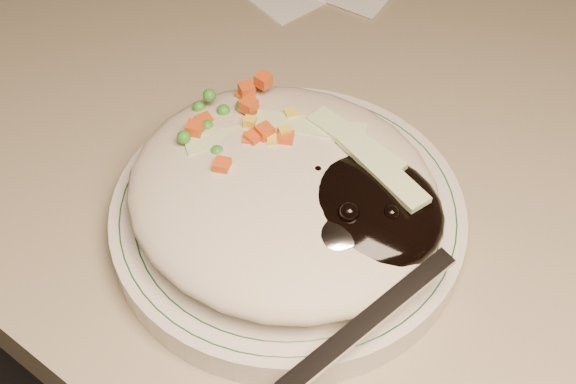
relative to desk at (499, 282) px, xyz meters
The scene contains 4 objects.
desk is the anchor object (origin of this frame).
plate 0.30m from the desk, 115.75° to the right, with size 0.22×0.22×0.02m, color silver.
plate_rim 0.31m from the desk, 115.75° to the right, with size 0.21×0.21×0.00m.
meal 0.32m from the desk, 114.60° to the right, with size 0.21×0.19×0.05m.
Camera 1 is at (0.10, 0.94, 1.14)m, focal length 50.00 mm.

